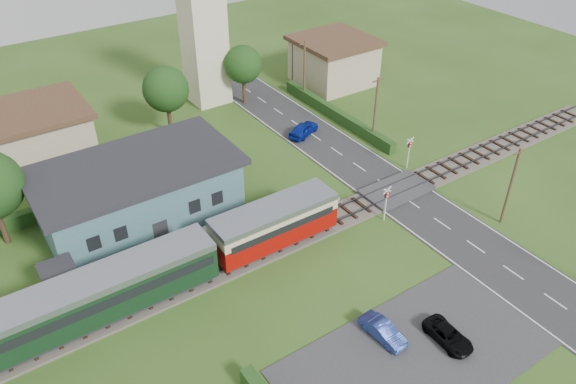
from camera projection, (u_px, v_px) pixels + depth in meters
ground at (319, 246)px, 43.75m from camera, size 120.00×120.00×0.00m
railway_track at (304, 231)px, 45.05m from camera, size 76.00×3.20×0.49m
road at (412, 203)px, 48.33m from camera, size 6.00×70.00×0.05m
car_park at (415, 358)px, 34.89m from camera, size 17.00×9.00×0.08m
crossing_deck at (396, 190)px, 49.58m from camera, size 6.20×3.40×0.45m
platform at (172, 254)px, 42.56m from camera, size 30.00×3.00×0.45m
equipment_hut at (61, 281)px, 38.02m from camera, size 2.30×2.30×2.55m
station_building at (138, 192)px, 45.09m from camera, size 16.00×9.00×5.30m
train at (48, 316)px, 34.87m from camera, size 43.20×2.90×3.40m
church_tower at (202, 12)px, 59.22m from camera, size 6.00×6.00×17.60m
house_west at (30, 137)px, 52.25m from camera, size 10.80×8.80×5.50m
house_east at (334, 60)px, 67.64m from camera, size 8.80×8.80×5.50m
hedge_roadside at (336, 114)px, 60.80m from camera, size 0.80×18.00×1.20m
hedge_station at (123, 186)px, 49.32m from camera, size 22.00×0.80×1.30m
tree_b at (166, 89)px, 55.59m from camera, size 4.60×4.60×7.34m
tree_c at (243, 65)px, 61.75m from camera, size 4.20×4.20×6.78m
utility_pole_b at (510, 186)px, 44.12m from camera, size 1.40×0.22×7.00m
utility_pole_c at (375, 110)px, 54.99m from camera, size 1.40×0.22×7.00m
utility_pole_d at (304, 70)px, 63.15m from camera, size 1.40×0.22×7.00m
crossing_signal_near at (386, 199)px, 45.19m from camera, size 0.84×0.28×3.28m
crossing_signal_far at (409, 149)px, 51.76m from camera, size 0.84×0.28×3.28m
streetlamp_east at (292, 58)px, 67.71m from camera, size 0.30×0.30×5.15m
car_on_road at (304, 129)px, 57.81m from camera, size 4.23×3.00×1.34m
car_park_blue at (383, 331)px, 35.90m from camera, size 1.46×3.48×1.12m
car_park_dark at (448, 336)px, 35.66m from camera, size 1.76×3.56×0.97m
pedestrian_near at (252, 214)px, 45.06m from camera, size 0.58×0.40×1.51m
pedestrian_far at (119, 267)px, 39.79m from camera, size 0.83×0.99×1.81m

